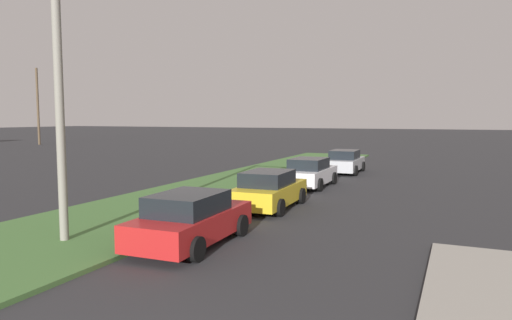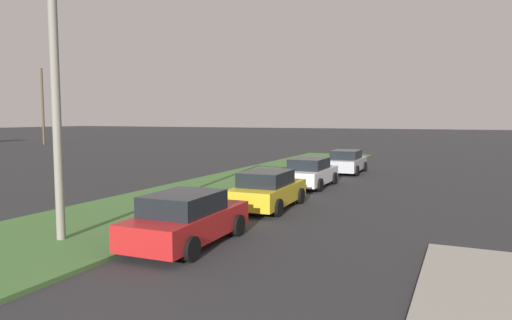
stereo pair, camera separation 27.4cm
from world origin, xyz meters
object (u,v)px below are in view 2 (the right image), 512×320
at_px(parked_car_white, 310,173).
at_px(distant_utility_pole, 43,107).
at_px(parked_car_yellow, 267,190).
at_px(parked_car_silver, 346,162).
at_px(parked_car_red, 187,219).
at_px(streetlight, 65,85).

xyz_separation_m(parked_car_white, distant_utility_pole, (21.51, 43.75, 4.28)).
relative_size(parked_car_yellow, parked_car_silver, 1.00).
height_order(parked_car_red, distant_utility_pole, distant_utility_pole).
xyz_separation_m(parked_car_red, parked_car_silver, (18.40, -0.06, 0.00)).
height_order(parked_car_yellow, streetlight, streetlight).
xyz_separation_m(parked_car_yellow, distant_utility_pole, (27.57, 43.99, 4.28)).
bearing_deg(streetlight, parked_car_silver, -8.58).
relative_size(parked_car_red, parked_car_silver, 1.00).
relative_size(parked_car_silver, distant_utility_pole, 0.43).
distance_m(parked_car_silver, streetlight, 20.33).
bearing_deg(parked_car_white, distant_utility_pole, 63.71).
distance_m(parked_car_silver, distant_utility_pole, 46.70).
height_order(parked_car_yellow, parked_car_silver, same).
xyz_separation_m(parked_car_yellow, parked_car_white, (6.07, 0.24, 0.00)).
xyz_separation_m(parked_car_silver, streetlight, (-19.77, 2.98, 3.67)).
xyz_separation_m(parked_car_yellow, parked_car_silver, (12.68, -0.07, 0.00)).
distance_m(parked_car_white, distant_utility_pole, 48.94).
relative_size(parked_car_yellow, streetlight, 0.58).
bearing_deg(parked_car_yellow, parked_car_red, 178.15).
bearing_deg(parked_car_white, parked_car_yellow, -177.89).
relative_size(parked_car_red, distant_utility_pole, 0.44).
height_order(parked_car_yellow, parked_car_white, same).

